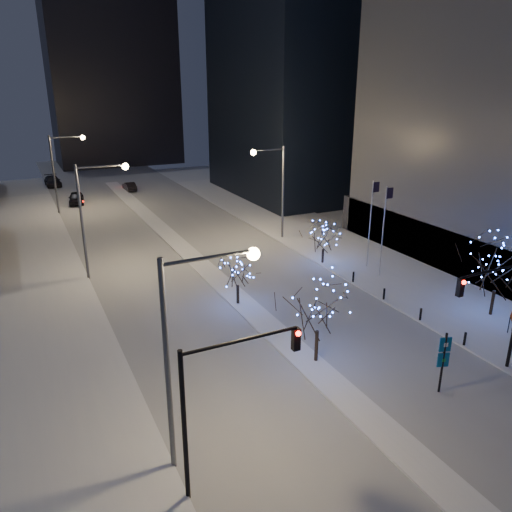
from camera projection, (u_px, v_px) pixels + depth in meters
ground at (379, 428)px, 24.94m from camera, size 160.00×160.00×0.00m
road at (172, 239)px, 54.59m from camera, size 20.00×130.00×0.02m
median at (187, 252)px, 50.33m from camera, size 2.00×80.00×0.15m
east_sidewalk at (369, 260)px, 48.06m from camera, size 10.00×90.00×0.15m
west_sidewalk at (46, 320)px, 36.07m from camera, size 8.00×90.00×0.15m
horizon_block at (110, 55)px, 98.36m from camera, size 24.00×14.00×42.00m
street_lamp_w_near at (190, 333)px, 20.77m from camera, size 4.40×0.56×10.00m
street_lamp_w_mid at (93, 205)px, 41.95m from camera, size 4.40×0.56×10.00m
street_lamp_w_far at (61, 163)px, 63.13m from camera, size 4.40×0.56×10.00m
street_lamp_east at (276, 181)px, 52.38m from camera, size 3.90×0.56×10.00m
traffic_signal_west at (220, 391)px, 19.86m from camera, size 5.26×0.43×7.00m
traffic_signal_east at (501, 301)px, 27.90m from camera, size 5.26×0.43×7.00m
flagpoles at (377, 221)px, 43.48m from camera, size 1.35×2.60×8.00m
bollards at (401, 304)px, 37.43m from camera, size 0.16×12.16×0.90m
car_near at (76, 198)px, 69.87m from camera, size 2.61×5.04×1.64m
car_mid at (129, 186)px, 78.25m from camera, size 1.52×4.12×1.35m
car_far at (53, 181)px, 81.54m from camera, size 2.46×5.64×1.62m
holiday_tree_median_near at (318, 308)px, 29.54m from camera, size 4.68×4.68×5.44m
holiday_tree_median_far at (238, 271)px, 37.73m from camera, size 3.87×3.87×4.04m
holiday_tree_plaza_near at (499, 266)px, 35.51m from camera, size 6.22×6.22×6.04m
holiday_tree_plaza_far at (324, 237)px, 46.35m from camera, size 3.57×3.57×4.00m
wayfinding_sign at (444, 356)px, 27.10m from camera, size 0.65×0.29×3.68m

